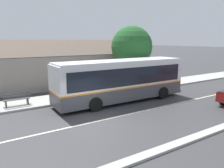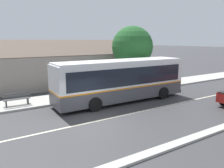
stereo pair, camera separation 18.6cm
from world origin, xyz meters
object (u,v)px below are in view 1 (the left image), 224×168
(bench_by_building, at_px, (17,100))
(bus_stop_sign, at_px, (162,72))
(street_tree_primary, at_px, (132,48))
(transit_bus, at_px, (122,79))

(bench_by_building, bearing_deg, bus_stop_sign, -2.38)
(street_tree_primary, distance_m, bus_stop_sign, 3.98)
(transit_bus, bearing_deg, bench_by_building, 160.22)
(transit_bus, xyz_separation_m, bus_stop_sign, (6.54, 2.09, -0.13))
(transit_bus, relative_size, bench_by_building, 5.96)
(bench_by_building, xyz_separation_m, street_tree_primary, (11.69, 1.62, 3.46))
(bench_by_building, distance_m, bus_stop_sign, 14.03)
(street_tree_primary, height_order, bus_stop_sign, street_tree_primary)
(transit_bus, bearing_deg, street_tree_primary, 45.25)
(bench_by_building, distance_m, street_tree_primary, 12.30)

